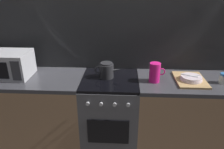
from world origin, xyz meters
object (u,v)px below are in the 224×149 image
microwave (8,64)px  dish_pile (191,79)px  stove_unit (110,115)px  pitcher (155,72)px  spice_jar (223,78)px  kettle (107,70)px

microwave → dish_pile: (1.91, -0.02, -0.11)m
stove_unit → pitcher: (0.46, -0.04, 0.55)m
pitcher → spice_jar: pitcher is taller
pitcher → microwave: bearing=178.1°
pitcher → dish_pile: pitcher is taller
stove_unit → pitcher: 0.72m
kettle → spice_jar: (1.18, -0.07, -0.03)m
pitcher → spice_jar: bearing=0.1°
spice_jar → pitcher: bearing=-179.9°
kettle → spice_jar: bearing=-3.6°
microwave → spice_jar: 2.23m
microwave → spice_jar: microwave is taller
kettle → spice_jar: 1.18m
pitcher → kettle: bearing=171.4°
microwave → pitcher: 1.54m
kettle → pitcher: 0.50m
dish_pile → spice_jar: 0.31m
microwave → dish_pile: 1.92m
pitcher → dish_pile: 0.38m
pitcher → dish_pile: size_ratio=0.50×
pitcher → stove_unit: bearing=175.3°
dish_pile → spice_jar: (0.31, -0.02, 0.03)m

